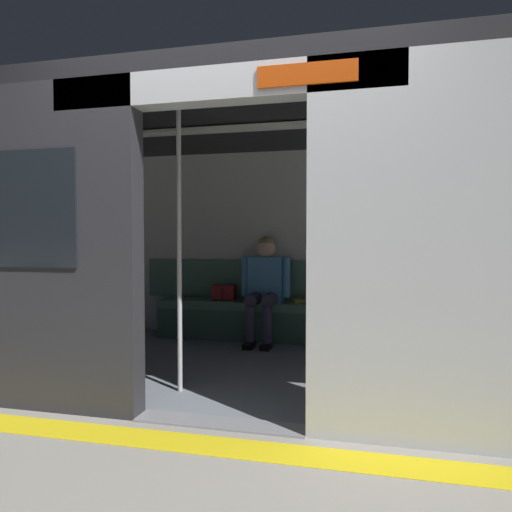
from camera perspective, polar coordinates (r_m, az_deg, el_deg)
name	(u,v)px	position (r m, az deg, el deg)	size (l,w,h in m)	color
ground_plane	(220,424)	(3.07, -4.40, -19.66)	(60.00, 60.00, 0.00)	gray
platform_edge_strip	(203,444)	(2.81, -6.43, -21.76)	(8.00, 0.24, 0.01)	yellow
train_car	(256,195)	(4.13, 0.04, 7.44)	(6.40, 2.89, 2.27)	silver
bench_seat	(286,311)	(5.23, 3.69, -6.73)	(2.94, 0.44, 0.43)	#4C7566
person_seated	(265,282)	(5.18, 1.07, -3.19)	(0.55, 0.67, 1.16)	#4C8CC6
handbag	(224,292)	(5.43, -3.87, -4.43)	(0.26, 0.15, 0.17)	maroon
book	(298,301)	(5.26, 5.16, -5.42)	(0.15, 0.22, 0.03)	gold
grab_pole_door	(179,249)	(3.51, -9.29, 0.89)	(0.04, 0.04, 2.13)	silver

